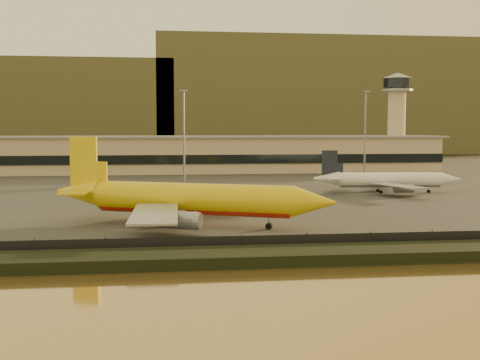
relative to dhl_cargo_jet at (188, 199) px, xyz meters
name	(u,v)px	position (x,y,z in m)	size (l,w,h in m)	color
ground	(272,235)	(11.59, -9.10, -4.30)	(900.00, 900.00, 0.00)	black
embankment	(298,255)	(11.59, -26.10, -3.60)	(320.00, 7.00, 1.40)	black
tarmac	(216,179)	(11.59, 85.90, -4.20)	(320.00, 220.00, 0.20)	#2D2D2D
perimeter_fence	(291,244)	(11.59, -22.10, -3.00)	(300.00, 0.05, 2.20)	black
terminal_building	(167,155)	(-2.93, 116.45, 1.95)	(202.00, 25.00, 12.60)	#C8AA8B
control_tower	(397,111)	(81.59, 121.90, 17.36)	(11.20, 11.20, 35.50)	#C8AA8B
apron_light_masts	(278,127)	(26.59, 65.90, 11.41)	(152.20, 12.20, 25.40)	slate
distant_hills	(157,106)	(-9.15, 330.90, 27.09)	(470.00, 160.00, 70.00)	brown
dhl_cargo_jet	(188,199)	(0.00, 0.00, 0.00)	(43.82, 41.49, 13.72)	#DFB80B
white_narrowbody_jet	(387,180)	(48.25, 42.39, -1.12)	(34.79, 33.77, 9.99)	white
gse_vehicle_yellow	(274,200)	(17.95, 24.00, -3.11)	(4.40, 1.98, 1.98)	#DFB80B
gse_vehicle_white	(160,201)	(-4.52, 25.76, -3.18)	(4.07, 1.83, 1.83)	white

